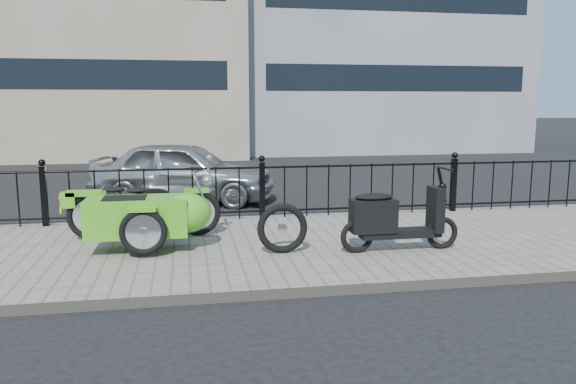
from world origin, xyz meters
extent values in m
plane|color=black|center=(0.00, 0.00, 0.00)|extent=(120.00, 120.00, 0.00)
cube|color=#696158|center=(0.00, -0.50, 0.06)|extent=(30.00, 3.80, 0.12)
cube|color=gray|center=(0.00, 1.44, 0.06)|extent=(30.00, 0.10, 0.12)
cylinder|color=black|center=(0.00, 1.30, 0.99)|extent=(14.00, 0.04, 0.04)
cylinder|color=black|center=(0.00, 1.30, 0.24)|extent=(14.00, 0.04, 0.04)
cube|color=black|center=(-3.50, 1.30, 0.60)|extent=(0.09, 0.09, 0.96)
sphere|color=black|center=(-3.50, 1.30, 1.14)|extent=(0.11, 0.11, 0.11)
cube|color=black|center=(0.00, 1.30, 0.60)|extent=(0.09, 0.09, 0.96)
sphere|color=black|center=(0.00, 1.30, 1.14)|extent=(0.11, 0.11, 0.11)
cube|color=black|center=(3.50, 1.30, 0.60)|extent=(0.09, 0.09, 0.96)
sphere|color=black|center=(3.50, 1.30, 1.14)|extent=(0.11, 0.11, 0.11)
cube|color=gray|center=(-6.00, 16.00, 6.00)|extent=(14.00, 8.00, 12.00)
cube|color=black|center=(-6.00, 12.02, 3.00)|extent=(12.50, 0.06, 1.00)
cube|color=black|center=(7.00, 13.02, 3.00)|extent=(10.50, 0.06, 1.00)
torus|color=black|center=(-1.12, 0.20, 0.46)|extent=(0.69, 0.09, 0.69)
torus|color=black|center=(-2.62, 0.20, 0.46)|extent=(0.69, 0.09, 0.69)
torus|color=black|center=(-1.82, -0.94, 0.46)|extent=(0.60, 0.08, 0.60)
cube|color=gray|center=(-1.87, 0.20, 0.48)|extent=(0.34, 0.22, 0.24)
cylinder|color=black|center=(-1.87, 0.20, 0.41)|extent=(1.40, 0.04, 0.04)
ellipsoid|color=black|center=(-1.75, 0.20, 0.72)|extent=(0.54, 0.29, 0.26)
cylinder|color=silver|center=(-0.94, 0.20, 1.08)|extent=(0.03, 0.56, 0.03)
cylinder|color=silver|center=(-1.06, 0.20, 0.77)|extent=(0.25, 0.04, 0.59)
sphere|color=silver|center=(-0.96, 0.20, 0.95)|extent=(0.15, 0.15, 0.15)
cube|color=#4AAF1F|center=(-1.12, 0.20, 0.79)|extent=(0.36, 0.12, 0.06)
cube|color=#4AAF1F|center=(-2.67, 0.20, 0.80)|extent=(0.55, 0.16, 0.08)
ellipsoid|color=black|center=(-1.97, 0.20, 0.82)|extent=(0.31, 0.22, 0.08)
ellipsoid|color=black|center=(-2.29, 0.20, 0.84)|extent=(0.31, 0.22, 0.08)
sphere|color=red|center=(-3.02, 0.20, 0.74)|extent=(0.07, 0.07, 0.07)
cube|color=yellow|center=(-3.04, 0.30, 0.56)|extent=(0.02, 0.14, 0.10)
cube|color=#4AAF1F|center=(-1.92, -0.55, 0.59)|extent=(1.30, 0.62, 0.50)
ellipsoid|color=#4AAF1F|center=(-1.27, -0.55, 0.61)|extent=(0.65, 0.60, 0.54)
cube|color=black|center=(-2.07, -0.55, 0.82)|extent=(0.55, 0.43, 0.06)
cube|color=#4AAF1F|center=(-1.82, -0.94, 0.76)|extent=(0.34, 0.11, 0.06)
torus|color=black|center=(2.12, -1.16, 0.34)|extent=(0.45, 0.08, 0.45)
torus|color=black|center=(0.92, -1.16, 0.34)|extent=(0.45, 0.08, 0.45)
cube|color=black|center=(1.52, -1.16, 0.36)|extent=(1.09, 0.24, 0.11)
cube|color=black|center=(1.14, -1.16, 0.61)|extent=(0.60, 0.28, 0.44)
ellipsoid|color=black|center=(1.14, -1.16, 0.86)|extent=(0.51, 0.25, 0.10)
cube|color=black|center=(2.01, -1.16, 0.66)|extent=(0.13, 0.33, 0.60)
cylinder|color=black|center=(2.08, -1.16, 0.99)|extent=(0.17, 0.04, 0.48)
cylinder|color=black|center=(2.13, -1.16, 1.21)|extent=(0.03, 0.48, 0.03)
torus|color=black|center=(-0.05, -1.00, 0.45)|extent=(0.67, 0.11, 0.67)
imported|color=#A5A7AC|center=(-1.32, 3.83, 0.65)|extent=(4.07, 2.57, 1.29)
camera|label=1|loc=(-1.26, -8.05, 2.08)|focal=35.00mm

